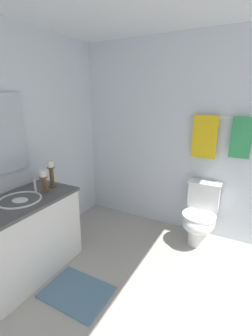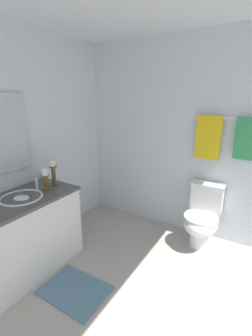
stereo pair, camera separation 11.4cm
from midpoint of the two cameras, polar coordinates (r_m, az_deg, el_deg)
The scene contains 12 objects.
floor at distance 2.41m, azimuth -3.29°, elevation -29.21°, with size 2.63×2.94×0.02m, color #B2ADA3.
wall_back at distance 3.06m, azimuth 10.95°, elevation 7.14°, with size 2.63×0.04×2.45m, color silver.
wall_left at distance 2.67m, azimuth -28.62°, elevation 3.98°, with size 0.04×2.94×2.45m, color silver.
vanity_cabinet at distance 2.63m, azimuth -24.67°, elevation -15.08°, with size 0.58×1.06×0.80m.
sink_basin at distance 2.47m, azimuth -25.68°, elevation -7.92°, with size 0.40×0.40×0.24m.
candle_holder_tall at distance 2.64m, azimuth -19.02°, elevation -1.27°, with size 0.09×0.09×0.28m.
candle_holder_short at distance 2.54m, azimuth -20.76°, elevation -2.84°, with size 0.09×0.09×0.23m.
toilet at distance 2.97m, azimuth 16.61°, elevation -11.19°, with size 0.39×0.54×0.75m.
towel_bar at distance 2.85m, azimuth 22.03°, elevation 11.39°, with size 0.02×0.02×0.77m, color silver.
towel_near_vanity at distance 2.88m, azimuth 17.66°, elevation 7.25°, with size 0.28×0.03×0.50m, color yellow.
towel_center at distance 2.84m, azimuth 25.40°, elevation 6.72°, with size 0.22×0.03×0.46m, color #389E59.
bath_mat at distance 2.48m, azimuth -13.43°, elevation -27.53°, with size 0.60×0.44×0.02m, color slate.
Camera 1 is at (0.85, -1.44, 1.73)m, focal length 24.84 mm.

